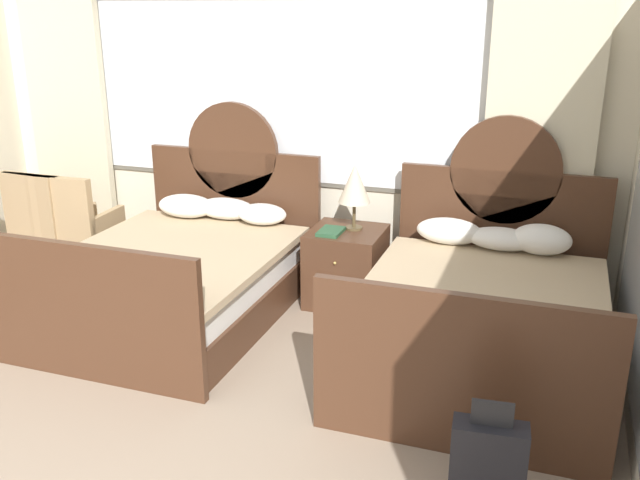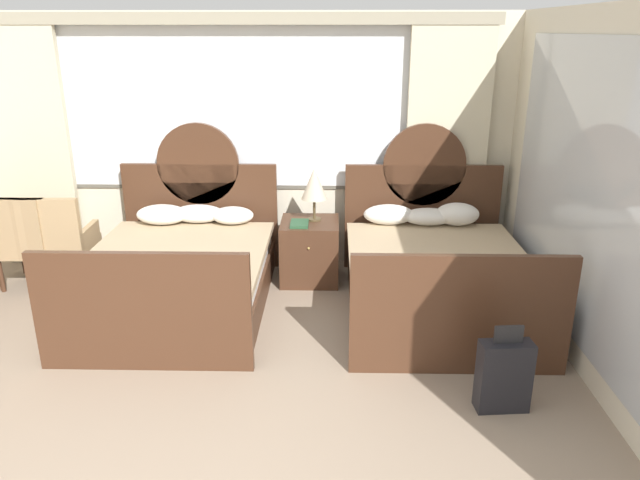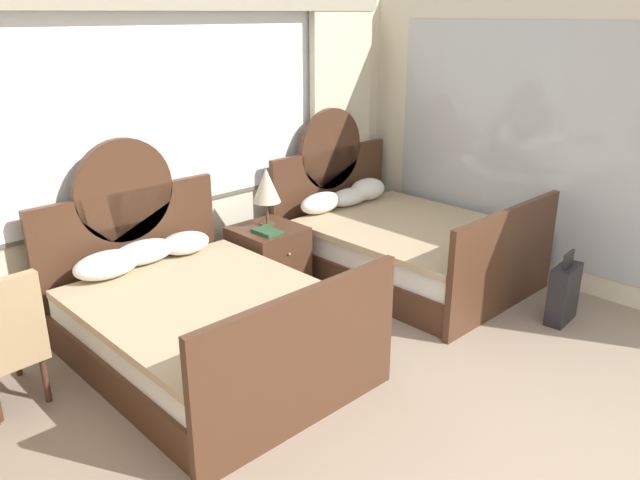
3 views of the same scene
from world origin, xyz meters
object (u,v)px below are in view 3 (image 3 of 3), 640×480
at_px(bed_near_mirror, 402,244).
at_px(bed_near_window, 201,321).
at_px(table_lamp_on_nightstand, 266,186).
at_px(nightstand_between_beds, 268,259).
at_px(book_on_nightstand, 267,231).
at_px(suitcase_on_floor, 563,293).

bearing_deg(bed_near_mirror, bed_near_window, 179.94).
bearing_deg(table_lamp_on_nightstand, nightstand_between_beds, -131.47).
xyz_separation_m(nightstand_between_beds, book_on_nightstand, (-0.10, -0.12, 0.34)).
relative_size(bed_near_window, suitcase_on_floor, 3.47).
distance_m(bed_near_window, suitcase_on_floor, 3.09).
relative_size(nightstand_between_beds, suitcase_on_floor, 1.00).
distance_m(table_lamp_on_nightstand, suitcase_on_floor, 2.81).
height_order(bed_near_window, book_on_nightstand, bed_near_window).
distance_m(bed_near_mirror, suitcase_on_floor, 1.63).
relative_size(table_lamp_on_nightstand, suitcase_on_floor, 0.86).
relative_size(book_on_nightstand, suitcase_on_floor, 0.40).
distance_m(bed_near_mirror, nightstand_between_beds, 1.37).
xyz_separation_m(nightstand_between_beds, table_lamp_on_nightstand, (0.05, 0.05, 0.71)).
bearing_deg(suitcase_on_floor, table_lamp_on_nightstand, 120.74).
bearing_deg(table_lamp_on_nightstand, bed_near_mirror, -31.59).
bearing_deg(nightstand_between_beds, bed_near_mirror, -28.72).
height_order(table_lamp_on_nightstand, book_on_nightstand, table_lamp_on_nightstand).
xyz_separation_m(nightstand_between_beds, suitcase_on_floor, (1.43, -2.27, -0.06)).
height_order(bed_near_window, nightstand_between_beds, bed_near_window).
relative_size(nightstand_between_beds, book_on_nightstand, 2.48).
xyz_separation_m(bed_near_mirror, suitcase_on_floor, (0.22, -1.61, -0.08)).
xyz_separation_m(book_on_nightstand, suitcase_on_floor, (1.53, -2.15, -0.40)).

